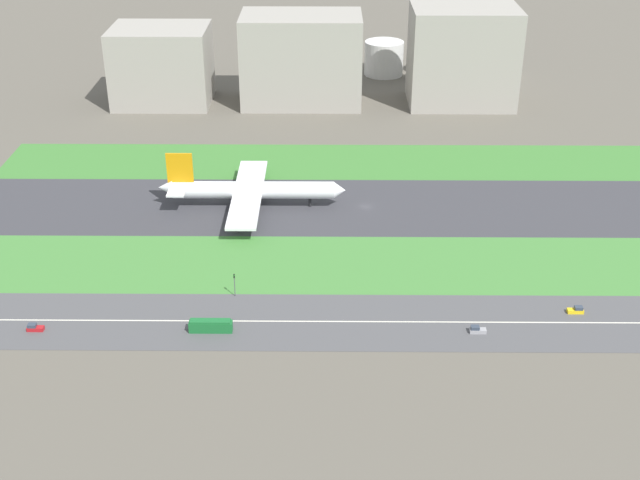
% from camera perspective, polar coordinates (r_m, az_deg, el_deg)
% --- Properties ---
extents(ground_plane, '(800.00, 800.00, 0.00)m').
position_cam_1_polar(ground_plane, '(294.14, 3.11, 2.27)').
color(ground_plane, '#5B564C').
extents(runway, '(280.00, 46.00, 0.10)m').
position_cam_1_polar(runway, '(294.12, 3.11, 2.28)').
color(runway, '#38383D').
rests_on(runway, ground_plane).
extents(grass_median_north, '(280.00, 36.00, 0.10)m').
position_cam_1_polar(grass_median_north, '(331.55, 2.83, 5.34)').
color(grass_median_north, '#3D7A33').
rests_on(grass_median_north, ground_plane).
extents(grass_median_south, '(280.00, 36.00, 0.10)m').
position_cam_1_polar(grass_median_south, '(257.77, 3.47, -1.65)').
color(grass_median_south, '#427F38').
rests_on(grass_median_south, ground_plane).
extents(highway, '(280.00, 28.00, 0.10)m').
position_cam_1_polar(highway, '(230.48, 3.83, -5.57)').
color(highway, '#4C4C4F').
rests_on(highway, ground_plane).
extents(highway_centerline, '(266.00, 0.50, 0.01)m').
position_cam_1_polar(highway_centerline, '(230.45, 3.83, -5.55)').
color(highway_centerline, silver).
rests_on(highway_centerline, highway).
extents(airliner, '(65.00, 56.00, 19.70)m').
position_cam_1_polar(airliner, '(292.45, -4.87, 3.40)').
color(airliner, white).
rests_on(airliner, runway).
extents(car_1, '(4.40, 1.80, 2.00)m').
position_cam_1_polar(car_1, '(243.88, 17.00, -4.58)').
color(car_1, yellow).
rests_on(car_1, highway).
extents(bus_0, '(11.60, 2.50, 3.50)m').
position_cam_1_polar(bus_0, '(227.04, -7.44, -5.80)').
color(bus_0, '#19662D').
rests_on(bus_0, highway).
extents(car_3, '(4.40, 1.80, 2.00)m').
position_cam_1_polar(car_3, '(229.02, 10.63, -6.02)').
color(car_3, '#99999E').
rests_on(car_3, highway).
extents(car_2, '(4.40, 1.80, 2.00)m').
position_cam_1_polar(car_2, '(238.61, -18.82, -5.66)').
color(car_2, '#B2191E').
rests_on(car_2, highway).
extents(traffic_light, '(0.36, 0.50, 7.20)m').
position_cam_1_polar(traffic_light, '(240.26, -5.83, -2.95)').
color(traffic_light, '#4C4C51').
rests_on(traffic_light, highway).
extents(terminal_building, '(44.08, 34.27, 34.96)m').
position_cam_1_polar(terminal_building, '(401.86, -10.70, 11.58)').
color(terminal_building, '#9E998E').
rests_on(terminal_building, ground_plane).
extents(hangar_building, '(54.75, 32.88, 40.87)m').
position_cam_1_polar(hangar_building, '(393.91, -1.27, 12.17)').
color(hangar_building, '#9E998E').
rests_on(hangar_building, ground_plane).
extents(office_tower, '(48.02, 33.48, 44.27)m').
position_cam_1_polar(office_tower, '(398.13, 9.66, 12.21)').
color(office_tower, '#9E998E').
rests_on(office_tower, ground_plane).
extents(fuel_tank_west, '(19.92, 19.92, 17.12)m').
position_cam_1_polar(fuel_tank_west, '(441.23, 4.36, 12.21)').
color(fuel_tank_west, silver).
rests_on(fuel_tank_west, ground_plane).
extents(fuel_tank_centre, '(18.22, 18.22, 16.94)m').
position_cam_1_polar(fuel_tank_centre, '(444.01, 8.08, 12.11)').
color(fuel_tank_centre, silver).
rests_on(fuel_tank_centre, ground_plane).
extents(fuel_tank_east, '(20.41, 20.41, 13.05)m').
position_cam_1_polar(fuel_tank_east, '(448.75, 11.51, 11.74)').
color(fuel_tank_east, silver).
rests_on(fuel_tank_east, ground_plane).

